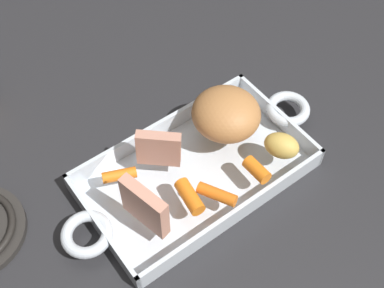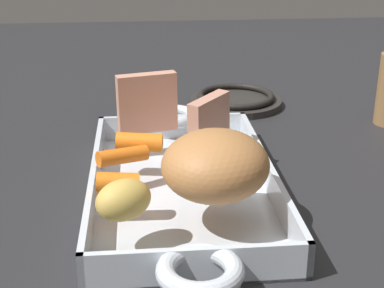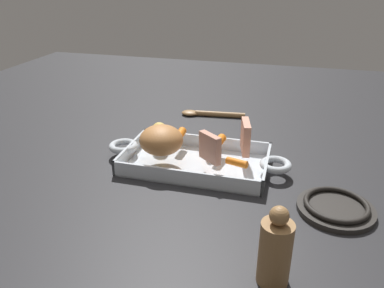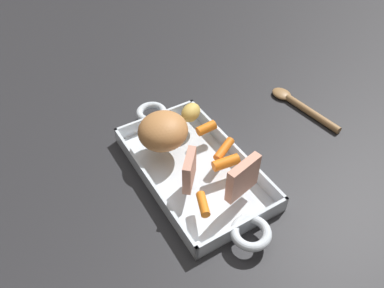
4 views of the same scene
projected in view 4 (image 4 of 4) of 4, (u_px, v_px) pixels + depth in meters
name	position (u px, v px, depth m)	size (l,w,h in m)	color
ground_plane	(194.00, 173.00, 0.82)	(2.35, 2.35, 0.00)	#232326
roasting_dish	(194.00, 169.00, 0.81)	(0.48, 0.21, 0.04)	silver
pork_roast	(163.00, 131.00, 0.81)	(0.11, 0.11, 0.07)	#AF7340
roast_slice_thin	(243.00, 178.00, 0.71)	(0.02, 0.08, 0.08)	tan
roast_slice_outer	(189.00, 170.00, 0.73)	(0.02, 0.07, 0.07)	tan
baby_carrot_long	(203.00, 204.00, 0.70)	(0.02, 0.02, 0.05)	orange
baby_carrot_center_left	(226.00, 163.00, 0.77)	(0.02, 0.02, 0.06)	orange
baby_carrot_short	(224.00, 149.00, 0.81)	(0.02, 0.02, 0.06)	orange
baby_carrot_northwest	(206.00, 128.00, 0.85)	(0.02, 0.02, 0.04)	orange
potato_near_roast	(191.00, 112.00, 0.88)	(0.06, 0.04, 0.04)	gold
serving_spoon	(299.00, 105.00, 0.98)	(0.22, 0.05, 0.02)	olive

